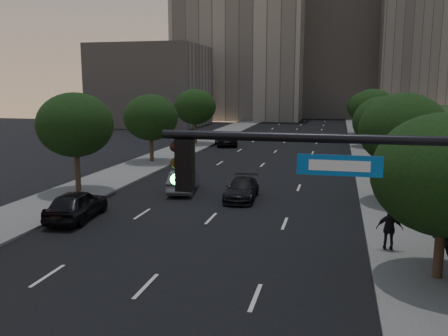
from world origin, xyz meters
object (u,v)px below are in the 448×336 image
(sedan_far_right, at_px, (342,161))
(traffic_signal_mast, at_px, (407,295))
(sedan_near_left, at_px, (77,205))
(pedestrian_b, at_px, (443,239))
(pedestrian_c, at_px, (390,229))
(sedan_near_right, at_px, (242,189))
(sedan_far_left, at_px, (226,140))
(sedan_mid_left, at_px, (184,181))

(sedan_far_right, bearing_deg, traffic_signal_mast, -69.18)
(traffic_signal_mast, xyz_separation_m, sedan_near_left, (-14.76, 14.18, -2.85))
(pedestrian_b, bearing_deg, sedan_near_left, 5.73)
(pedestrian_c, bearing_deg, pedestrian_b, 155.61)
(sedan_near_left, relative_size, sedan_far_right, 1.28)
(sedan_near_left, height_order, pedestrian_c, pedestrian_c)
(sedan_near_left, bearing_deg, sedan_near_right, -145.22)
(sedan_near_left, height_order, pedestrian_b, pedestrian_b)
(pedestrian_b, distance_m, pedestrian_c, 2.18)
(sedan_near_left, height_order, sedan_near_right, sedan_near_left)
(sedan_near_right, bearing_deg, pedestrian_c, -47.42)
(sedan_near_right, bearing_deg, sedan_far_right, 62.02)
(sedan_far_right, bearing_deg, sedan_far_left, 156.18)
(sedan_near_right, bearing_deg, sedan_near_left, -142.46)
(sedan_mid_left, distance_m, pedestrian_b, 17.54)
(sedan_near_left, xyz_separation_m, sedan_mid_left, (3.50, 7.70, -0.07))
(sedan_near_right, relative_size, sedan_far_right, 1.21)
(sedan_near_left, relative_size, pedestrian_b, 2.58)
(sedan_near_left, distance_m, sedan_far_right, 24.25)
(pedestrian_c, bearing_deg, sedan_near_left, -3.81)
(sedan_mid_left, relative_size, pedestrian_b, 2.44)
(sedan_far_right, distance_m, pedestrian_c, 21.37)
(pedestrian_b, bearing_deg, sedan_near_right, -28.19)
(traffic_signal_mast, bearing_deg, sedan_far_left, 106.91)
(sedan_mid_left, height_order, pedestrian_b, pedestrian_b)
(sedan_far_right, bearing_deg, sedan_near_left, -105.72)
(sedan_near_right, height_order, pedestrian_b, pedestrian_b)
(traffic_signal_mast, height_order, sedan_mid_left, traffic_signal_mast)
(pedestrian_b, relative_size, pedestrian_c, 1.00)
(traffic_signal_mast, relative_size, pedestrian_b, 3.74)
(sedan_near_right, distance_m, pedestrian_c, 11.42)
(sedan_far_right, distance_m, pedestrian_b, 22.57)
(traffic_signal_mast, distance_m, pedestrian_b, 12.40)
(sedan_far_right, bearing_deg, pedestrian_b, -60.75)
(sedan_far_right, bearing_deg, sedan_near_right, -95.75)
(sedan_near_left, relative_size, sedan_mid_left, 1.06)
(traffic_signal_mast, bearing_deg, sedan_near_right, 108.72)
(pedestrian_b, bearing_deg, sedan_far_left, -50.18)
(sedan_near_left, height_order, sedan_far_left, sedan_near_left)
(sedan_near_left, distance_m, pedestrian_b, 17.97)
(sedan_far_left, distance_m, sedan_far_right, 18.48)
(sedan_near_left, bearing_deg, pedestrian_c, 169.19)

